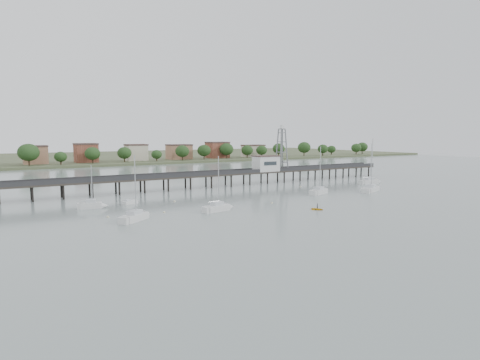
# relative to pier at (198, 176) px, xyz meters

# --- Properties ---
(ground_plane) EXTENTS (500.00, 500.00, 0.00)m
(ground_plane) POSITION_rel_pier_xyz_m (0.00, -60.00, -3.79)
(ground_plane) COLOR gray
(ground_plane) RESTS_ON ground
(pier) EXTENTS (150.00, 5.00, 5.50)m
(pier) POSITION_rel_pier_xyz_m (0.00, 0.00, 0.00)
(pier) COLOR #2D2823
(pier) RESTS_ON ground
(pier_building) EXTENTS (8.40, 5.40, 5.30)m
(pier_building) POSITION_rel_pier_xyz_m (25.00, 0.00, 2.87)
(pier_building) COLOR silver
(pier_building) RESTS_ON ground
(lattice_tower) EXTENTS (3.20, 3.20, 15.50)m
(lattice_tower) POSITION_rel_pier_xyz_m (31.50, 0.00, 7.31)
(lattice_tower) COLOR slate
(lattice_tower) RESTS_ON ground
(sailboat_c) EXTENTS (8.61, 5.19, 13.69)m
(sailboat_c) POSITION_rel_pier_xyz_m (24.31, -27.74, -3.15)
(sailboat_c) COLOR silver
(sailboat_c) RESTS_ON ground
(sailboat_d) EXTENTS (10.20, 6.41, 16.11)m
(sailboat_d) POSITION_rel_pier_xyz_m (40.64, -31.56, -3.17)
(sailboat_d) COLOR silver
(sailboat_d) RESTS_ON ground
(sailboat_e) EXTENTS (8.63, 2.95, 14.03)m
(sailboat_e) POSITION_rel_pier_xyz_m (54.95, -19.26, -3.16)
(sailboat_e) COLOR silver
(sailboat_e) RESTS_ON ground
(sailboat_b) EXTENTS (6.14, 3.08, 9.98)m
(sailboat_b) POSITION_rel_pier_xyz_m (-34.15, -18.80, -3.13)
(sailboat_b) COLOR silver
(sailboat_b) RESTS_ON ground
(sailboat_a) EXTENTS (7.73, 6.56, 13.10)m
(sailboat_a) POSITION_rel_pier_xyz_m (-29.43, -35.57, -3.15)
(sailboat_a) COLOR silver
(sailboat_a) RESTS_ON ground
(sailboat_f) EXTENTS (7.69, 3.58, 12.32)m
(sailboat_f) POSITION_rel_pier_xyz_m (-11.52, -35.66, -3.15)
(sailboat_f) COLOR silver
(sailboat_f) RESTS_ON ground
(white_tender) EXTENTS (3.71, 2.69, 1.33)m
(white_tender) POSITION_rel_pier_xyz_m (-25.99, -17.45, -3.38)
(white_tender) COLOR silver
(white_tender) RESTS_ON ground
(yellow_dinghy) EXTENTS (1.80, 1.50, 2.57)m
(yellow_dinghy) POSITION_rel_pier_xyz_m (6.72, -45.64, -3.79)
(yellow_dinghy) COLOR yellow
(yellow_dinghy) RESTS_ON ground
(dinghy_occupant) EXTENTS (0.82, 1.19, 0.27)m
(dinghy_occupant) POSITION_rel_pier_xyz_m (6.72, -45.64, -3.79)
(dinghy_occupant) COLOR black
(dinghy_occupant) RESTS_ON ground
(mooring_buoys) EXTENTS (80.89, 20.39, 0.39)m
(mooring_buoys) POSITION_rel_pier_xyz_m (0.93, -26.30, -3.71)
(mooring_buoys) COLOR #F1E9BB
(mooring_buoys) RESTS_ON ground
(far_shore) EXTENTS (500.00, 170.00, 10.40)m
(far_shore) POSITION_rel_pier_xyz_m (0.36, 179.58, -2.85)
(far_shore) COLOR #475133
(far_shore) RESTS_ON ground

